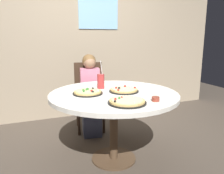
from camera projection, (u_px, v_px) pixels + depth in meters
The scene contains 10 objects.
ground_plane at pixel (114, 159), 2.51m from camera, with size 8.00×8.00×0.00m, color #4C4238.
wall_with_window at pixel (76, 28), 3.66m from camera, with size 5.20×0.14×2.90m.
dining_table at pixel (114, 101), 2.36m from camera, with size 1.32×1.32×0.75m.
chair_wooden at pixel (89, 92), 3.29m from camera, with size 0.47×0.47×0.95m.
diner_child at pixel (91, 99), 3.12m from camera, with size 0.31×0.43×1.08m.
pizza_veggie at pixel (124, 90), 2.39m from camera, with size 0.31×0.31×0.05m.
pizza_cheese at pixel (88, 92), 2.30m from camera, with size 0.30×0.30×0.05m.
pizza_pepperoni at pixel (127, 101), 1.97m from camera, with size 0.34×0.34×0.05m.
soda_cup at pixel (101, 81), 2.52m from camera, with size 0.08×0.08×0.31m.
sauce_bowl at pixel (156, 99), 2.04m from camera, with size 0.07×0.07×0.04m, color brown.
Camera 1 is at (-0.86, -2.11, 1.32)m, focal length 36.61 mm.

